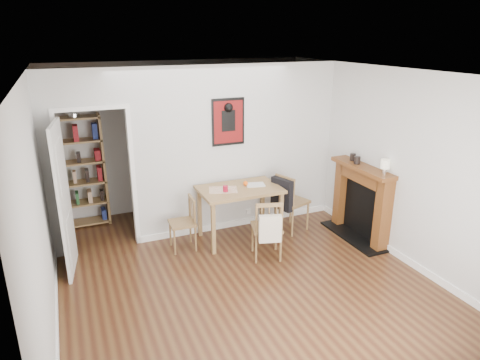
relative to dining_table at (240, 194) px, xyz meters
name	(u,v)px	position (x,y,z in m)	size (l,w,h in m)	color
ground	(238,271)	(-0.41, -0.91, -0.73)	(5.20, 5.20, 0.00)	#50331A
room_shell	(210,153)	(-0.31, 0.43, 0.57)	(5.20, 5.20, 5.20)	silver
dining_table	(240,194)	(0.00, 0.00, 0.00)	(1.21, 0.77, 0.83)	olive
chair_left	(182,224)	(-0.90, 0.01, -0.33)	(0.41, 0.41, 0.80)	olive
chair_right	(291,201)	(0.87, -0.04, -0.23)	(0.65, 0.61, 0.95)	olive
chair_front	(267,228)	(0.12, -0.69, -0.28)	(0.55, 0.59, 0.89)	olive
bookshelf	(81,173)	(-2.16, 1.47, 0.18)	(0.77, 0.31, 1.83)	olive
fireplace	(362,199)	(1.75, -0.66, -0.11)	(0.45, 1.25, 1.16)	brown
red_glass	(225,189)	(-0.25, -0.07, 0.15)	(0.07, 0.07, 0.09)	maroon
orange_fruit	(246,183)	(0.13, 0.07, 0.14)	(0.07, 0.07, 0.07)	#FF5D0D
placemat	(223,190)	(-0.26, 0.02, 0.10)	(0.41, 0.31, 0.00)	#EFE6C5
notebook	(255,185)	(0.27, 0.03, 0.11)	(0.28, 0.20, 0.01)	silver
mantel_lamp	(385,165)	(1.76, -1.07, 0.56)	(0.13, 0.13, 0.20)	silver
ceramic_jar_a	(357,160)	(1.68, -0.54, 0.49)	(0.09, 0.09, 0.11)	black
ceramic_jar_b	(353,157)	(1.74, -0.37, 0.49)	(0.09, 0.09, 0.11)	black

